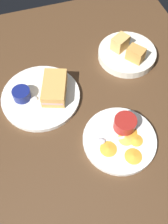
% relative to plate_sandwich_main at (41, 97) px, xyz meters
% --- Properties ---
extents(ground_plane, '(1.10, 1.10, 0.03)m').
position_rel_plate_sandwich_main_xyz_m(ground_plane, '(0.06, 0.08, -0.02)').
color(ground_plane, '#4C331E').
extents(plate_sandwich_main, '(0.27, 0.27, 0.02)m').
position_rel_plate_sandwich_main_xyz_m(plate_sandwich_main, '(0.00, 0.00, 0.00)').
color(plate_sandwich_main, white).
rests_on(plate_sandwich_main, ground_plane).
extents(sandwich_half_near, '(0.15, 0.12, 0.05)m').
position_rel_plate_sandwich_main_xyz_m(sandwich_half_near, '(0.00, 0.05, 0.03)').
color(sandwich_half_near, tan).
rests_on(sandwich_half_near, plate_sandwich_main).
extents(ramekin_dark_sauce, '(0.06, 0.06, 0.04)m').
position_rel_plate_sandwich_main_xyz_m(ramekin_dark_sauce, '(-0.01, -0.06, 0.03)').
color(ramekin_dark_sauce, navy).
rests_on(ramekin_dark_sauce, plate_sandwich_main).
extents(spoon_by_dark_ramekin, '(0.06, 0.09, 0.01)m').
position_rel_plate_sandwich_main_xyz_m(spoon_by_dark_ramekin, '(0.01, -0.02, 0.01)').
color(spoon_by_dark_ramekin, silver).
rests_on(spoon_by_dark_ramekin, plate_sandwich_main).
extents(plate_chips_companion, '(0.23, 0.23, 0.02)m').
position_rel_plate_sandwich_main_xyz_m(plate_chips_companion, '(0.23, 0.20, 0.00)').
color(plate_chips_companion, white).
rests_on(plate_chips_companion, ground_plane).
extents(ramekin_light_gravy, '(0.07, 0.07, 0.04)m').
position_rel_plate_sandwich_main_xyz_m(ramekin_light_gravy, '(0.20, 0.22, 0.03)').
color(ramekin_light_gravy, maroon).
rests_on(ramekin_light_gravy, plate_chips_companion).
extents(spoon_by_gravy_ramekin, '(0.03, 0.10, 0.01)m').
position_rel_plate_sandwich_main_xyz_m(spoon_by_gravy_ramekin, '(0.23, 0.15, 0.01)').
color(spoon_by_gravy_ramekin, silver).
rests_on(spoon_by_gravy_ramekin, plate_chips_companion).
extents(plantain_chip_scatter, '(0.15, 0.15, 0.01)m').
position_rel_plate_sandwich_main_xyz_m(plantain_chip_scatter, '(0.25, 0.21, 0.01)').
color(plantain_chip_scatter, gold).
rests_on(plantain_chip_scatter, plate_chips_companion).
extents(bread_basket_rear, '(0.22, 0.22, 0.08)m').
position_rel_plate_sandwich_main_xyz_m(bread_basket_rear, '(-0.09, 0.35, 0.01)').
color(bread_basket_rear, silver).
rests_on(bread_basket_rear, ground_plane).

